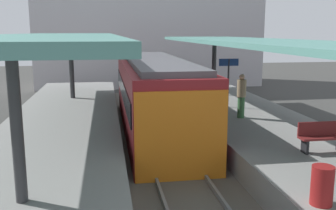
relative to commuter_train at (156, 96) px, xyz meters
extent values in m
plane|color=#383835|center=(0.00, -3.29, -1.73)|extent=(80.00, 80.00, 0.00)
cube|color=gray|center=(-3.80, -3.29, -1.23)|extent=(4.40, 28.00, 1.00)
cube|color=gray|center=(3.80, -3.29, -1.23)|extent=(4.40, 28.00, 1.00)
cube|color=#59544C|center=(0.00, -3.29, -1.63)|extent=(3.20, 28.00, 0.20)
cube|color=slate|center=(-0.72, -3.29, -1.46)|extent=(0.08, 28.00, 0.14)
cube|color=slate|center=(0.72, -3.29, -1.46)|extent=(0.08, 28.00, 0.14)
cube|color=maroon|center=(0.00, 0.03, -0.08)|extent=(2.70, 11.37, 2.90)
cube|color=orange|center=(0.00, -5.68, -0.23)|extent=(2.65, 0.08, 2.60)
cube|color=black|center=(-1.37, 0.03, 0.27)|extent=(0.04, 10.46, 0.76)
cube|color=black|center=(1.37, 0.03, 0.27)|extent=(0.04, 10.46, 0.76)
cube|color=#515156|center=(0.00, 0.03, 1.47)|extent=(2.16, 10.80, 0.20)
cylinder|color=#333335|center=(-3.80, -8.19, 0.85)|extent=(0.24, 0.24, 3.15)
cylinder|color=#333335|center=(-3.80, 4.41, 0.85)|extent=(0.24, 0.24, 3.15)
cube|color=slate|center=(-3.80, -1.89, 2.50)|extent=(4.18, 21.00, 0.16)
cylinder|color=#333335|center=(3.80, 4.41, 0.74)|extent=(0.24, 0.24, 2.93)
cube|color=slate|center=(3.80, -1.89, 2.28)|extent=(4.18, 21.00, 0.16)
cube|color=black|center=(3.48, -6.18, -0.53)|extent=(0.08, 0.32, 0.40)
cube|color=maroon|center=(4.03, -6.18, -0.30)|extent=(1.40, 0.40, 0.06)
cube|color=maroon|center=(4.03, -6.00, -0.07)|extent=(1.40, 0.06, 0.40)
cylinder|color=#262628|center=(3.42, 0.72, 0.37)|extent=(0.08, 0.08, 2.20)
cube|color=navy|center=(3.42, 0.72, 1.32)|extent=(0.90, 0.06, 0.32)
cylinder|color=maroon|center=(2.13, -9.30, -0.33)|extent=(0.44, 0.44, 0.80)
cylinder|color=#386B3D|center=(3.25, -1.51, -0.30)|extent=(0.28, 0.28, 0.86)
cylinder|color=#998460|center=(3.25, -1.51, 0.47)|extent=(0.36, 0.36, 0.68)
sphere|color=tan|center=(3.25, -1.51, 0.92)|extent=(0.22, 0.22, 0.22)
cube|color=#B7B2B7|center=(1.58, 16.71, 3.77)|extent=(18.00, 6.00, 11.00)
camera|label=1|loc=(-2.03, -15.86, 2.67)|focal=40.91mm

